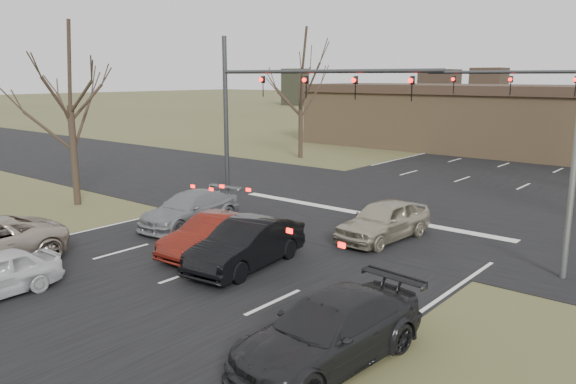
# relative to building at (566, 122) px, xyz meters

# --- Properties ---
(ground) EXTENTS (360.00, 360.00, 0.00)m
(ground) POSITION_rel_building_xyz_m (-2.00, -38.00, -2.67)
(ground) COLOR #4E4D29
(ground) RESTS_ON ground
(road_cross) EXTENTS (200.00, 14.00, 0.02)m
(road_cross) POSITION_rel_building_xyz_m (-2.00, -23.00, -2.65)
(road_cross) COLOR black
(road_cross) RESTS_ON ground
(building) EXTENTS (42.40, 10.40, 5.30)m
(building) POSITION_rel_building_xyz_m (0.00, 0.00, 0.00)
(building) COLOR olive
(building) RESTS_ON ground
(mast_arm_near) EXTENTS (12.12, 0.24, 8.00)m
(mast_arm_near) POSITION_rel_building_xyz_m (-7.23, -25.00, 2.41)
(mast_arm_near) COLOR #383A3D
(mast_arm_near) RESTS_ON ground
(streetlight_right_near) EXTENTS (2.34, 0.25, 10.00)m
(streetlight_right_near) POSITION_rel_building_xyz_m (6.82, -28.00, 2.92)
(streetlight_right_near) COLOR gray
(streetlight_right_near) RESTS_ON ground
(tree_left_near) EXTENTS (5.10, 5.10, 8.50)m
(tree_left_near) POSITION_rel_building_xyz_m (-13.50, -32.00, 3.90)
(tree_left_near) COLOR black
(tree_left_near) RESTS_ON ground
(tree_left_far) EXTENTS (5.70, 5.70, 9.50)m
(tree_left_far) POSITION_rel_building_xyz_m (-15.00, -13.00, 4.68)
(tree_left_far) COLOR black
(tree_left_far) RESTS_ON ground
(car_black_hatch) EXTENTS (2.18, 4.77, 1.52)m
(car_black_hatch) POSITION_rel_building_xyz_m (-1.07, -33.35, -1.91)
(car_black_hatch) COLOR black
(car_black_hatch) RESTS_ON ground
(car_charcoal_sedan) EXTENTS (2.49, 5.11, 1.43)m
(car_charcoal_sedan) POSITION_rel_building_xyz_m (4.50, -36.63, -1.95)
(car_charcoal_sedan) COLOR black
(car_charcoal_sedan) RESTS_ON ground
(car_grey_ahead) EXTENTS (2.31, 4.87, 1.37)m
(car_grey_ahead) POSITION_rel_building_xyz_m (-6.37, -31.14, -1.98)
(car_grey_ahead) COLOR gray
(car_grey_ahead) RESTS_ON ground
(car_red_ahead) EXTENTS (1.72, 4.22, 1.36)m
(car_red_ahead) POSITION_rel_building_xyz_m (-2.88, -33.11, -1.98)
(car_red_ahead) COLOR #54130C
(car_red_ahead) RESTS_ON ground
(car_silver_ahead) EXTENTS (2.09, 4.50, 1.49)m
(car_silver_ahead) POSITION_rel_building_xyz_m (0.72, -27.85, -1.92)
(car_silver_ahead) COLOR #A79F87
(car_silver_ahead) RESTS_ON ground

